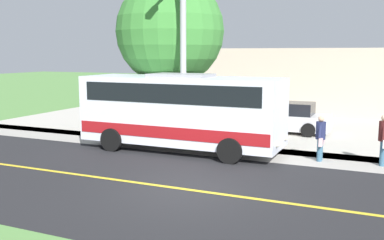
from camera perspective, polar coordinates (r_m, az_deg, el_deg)
ground_plane at (r=12.53m, az=-0.47°, el=-8.96°), size 120.00×120.00×0.00m
road_surface at (r=12.53m, az=-0.47°, el=-8.95°), size 8.00×100.00×0.01m
sidewalk at (r=17.23m, az=6.74°, el=-4.12°), size 2.40×100.00×0.01m
parking_lot_surface at (r=23.65m, az=18.98°, el=-1.05°), size 14.00×36.00×0.01m
road_centre_line at (r=12.53m, az=-0.47°, el=-8.93°), size 0.16×100.00×0.00m
shuttle_bus_front at (r=17.14m, az=-1.40°, el=1.45°), size 2.63×7.92×3.00m
pedestrian_with_bags at (r=16.28m, az=23.38°, el=-2.16°), size 0.72×0.34×1.75m
pedestrian_waiting at (r=16.26m, az=16.18°, el=-2.10°), size 0.72×0.34×1.61m
street_light_pole at (r=17.42m, az=-1.32°, el=9.75°), size 1.97×0.24×7.45m
parked_car_near at (r=21.82m, az=11.73°, el=0.28°), size 2.02×4.40×1.45m
tree_curbside at (r=20.49m, az=-2.83°, el=11.28°), size 4.89×4.89×7.20m
commercial_building at (r=32.75m, az=14.75°, el=5.28°), size 10.00×18.26×4.07m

